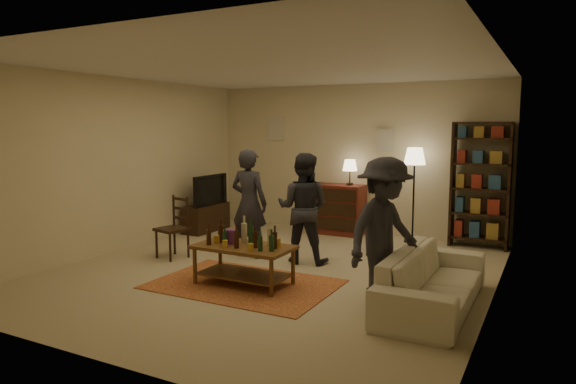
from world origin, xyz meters
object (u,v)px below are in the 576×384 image
Objects in this scene: floor_lamp at (415,163)px; person_right at (303,208)px; coffee_table at (244,250)px; person_left at (249,203)px; dresser at (337,208)px; sofa at (433,280)px; bookshelf at (480,184)px; dining_chair at (175,225)px; tv_stand at (206,211)px; person_by_sofa at (384,232)px.

floor_lamp is 1.01× the size of person_right.
coffee_table is 1.44m from person_left.
dresser is 0.65× the size of sofa.
dresser is 0.86× the size of person_right.
coffee_table is at bearing 97.00° from sofa.
coffee_table is 4.18m from bookshelf.
dining_chair is 0.46× the size of bookshelf.
dining_chair reaches higher than sofa.
bookshelf is at bearing 11.80° from tv_stand.
sofa is 3.10m from person_left.
dresser is 1.66m from floor_lamp.
sofa is at bearing 163.15° from person_left.
sofa is 0.73m from person_by_sofa.
person_right reaches higher than dresser.
person_by_sofa is (1.56, -1.19, 0.02)m from person_right.
floor_lamp is 0.99× the size of person_by_sofa.
dining_chair is 0.69× the size of dresser.
sofa is 2.35m from person_right.
person_right is (-2.10, -2.15, -0.25)m from bookshelf.
person_right is at bearing -173.22° from person_left.
dining_chair is 4.83m from bookshelf.
tv_stand is 2.87m from person_right.
coffee_table is 0.75× the size of person_left.
coffee_table is 3.39m from dresser.
person_by_sofa reaches higher than sofa.
person_right is 1.96m from person_by_sofa.
person_by_sofa is (-0.50, -0.17, 0.51)m from sofa.
person_left is at bearing -35.96° from tv_stand.
tv_stand is 0.66× the size of floor_lamp.
bookshelf is at bearing 13.16° from person_by_sofa.
bookshelf is 3.40m from person_by_sofa.
person_left is 0.86m from person_right.
bookshelf is (2.28, 3.45, 0.60)m from coffee_table.
person_left is at bearing 72.08° from sofa.
person_right is (0.85, 0.09, -0.02)m from person_left.
bookshelf is at bearing 56.60° from coffee_table.
floor_lamp is 0.99× the size of person_left.
person_by_sofa is (2.41, -1.11, -0.00)m from person_left.
tv_stand is 0.78× the size of dresser.
person_left reaches higher than person_right.
person_right is at bearing 75.00° from person_by_sofa.
person_right is (0.33, -2.09, 0.31)m from dresser.
dining_chair is 0.59× the size of person_right.
tv_stand is at bearing -167.00° from floor_lamp.
coffee_table is at bearing -87.29° from dresser.
person_left is at bearing -132.47° from floor_lamp.
person_by_sofa is (-0.55, -3.35, -0.22)m from bookshelf.
bookshelf is 1.08m from floor_lamp.
bookshelf is 1.26× the size of floor_lamp.
floor_lamp reaches higher than sofa.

